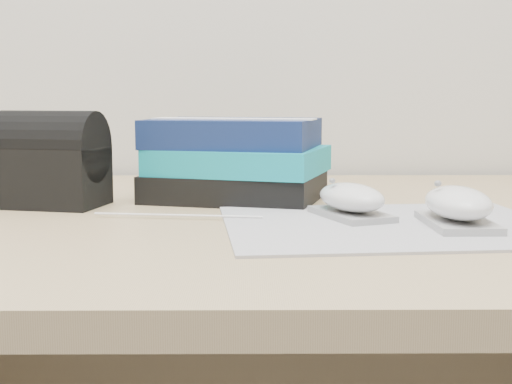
{
  "coord_description": "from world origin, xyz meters",
  "views": [
    {
      "loc": [
        -0.11,
        0.73,
        0.87
      ],
      "look_at": [
        -0.1,
        1.46,
        0.77
      ],
      "focal_mm": 50.0,
      "sensor_mm": 36.0,
      "label": 1
    }
  ],
  "objects_px": {
    "desk": "(332,376)",
    "pouch": "(50,160)",
    "book_stack": "(237,160)",
    "mouse_front": "(458,206)",
    "mouse_rear": "(351,200)"
  },
  "relations": [
    {
      "from": "desk",
      "to": "pouch",
      "type": "distance_m",
      "value": 0.47
    },
    {
      "from": "desk",
      "to": "book_stack",
      "type": "bearing_deg",
      "value": 159.71
    },
    {
      "from": "book_stack",
      "to": "pouch",
      "type": "relative_size",
      "value": 1.8
    },
    {
      "from": "pouch",
      "to": "book_stack",
      "type": "bearing_deg",
      "value": 14.66
    },
    {
      "from": "book_stack",
      "to": "mouse_front",
      "type": "bearing_deg",
      "value": -43.1
    },
    {
      "from": "mouse_rear",
      "to": "mouse_front",
      "type": "bearing_deg",
      "value": -28.0
    },
    {
      "from": "desk",
      "to": "mouse_rear",
      "type": "xyz_separation_m",
      "value": [
        0.0,
        -0.12,
        0.26
      ]
    },
    {
      "from": "mouse_front",
      "to": "book_stack",
      "type": "xyz_separation_m",
      "value": [
        -0.24,
        0.22,
        0.03
      ]
    },
    {
      "from": "mouse_rear",
      "to": "mouse_front",
      "type": "xyz_separation_m",
      "value": [
        0.1,
        -0.06,
        0.0
      ]
    },
    {
      "from": "desk",
      "to": "pouch",
      "type": "xyz_separation_m",
      "value": [
        -0.36,
        -0.01,
        0.29
      ]
    },
    {
      "from": "book_stack",
      "to": "desk",
      "type": "bearing_deg",
      "value": -20.29
    },
    {
      "from": "mouse_front",
      "to": "pouch",
      "type": "bearing_deg",
      "value": 161.23
    },
    {
      "from": "desk",
      "to": "book_stack",
      "type": "height_order",
      "value": "book_stack"
    },
    {
      "from": "mouse_rear",
      "to": "mouse_front",
      "type": "relative_size",
      "value": 1.03
    },
    {
      "from": "mouse_rear",
      "to": "pouch",
      "type": "relative_size",
      "value": 0.82
    }
  ]
}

